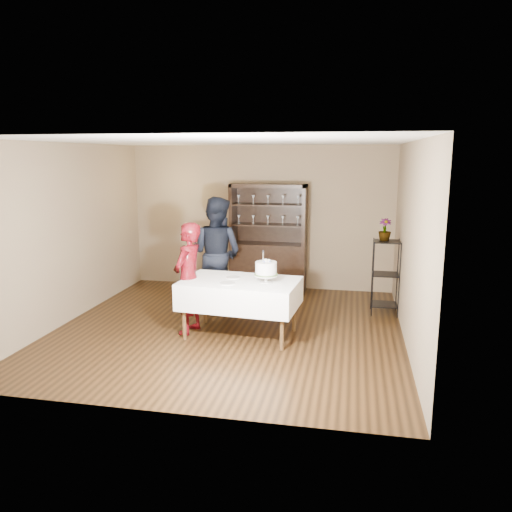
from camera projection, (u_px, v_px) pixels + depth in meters
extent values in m
plane|color=black|center=(229.00, 329.00, 7.36)|extent=(5.00, 5.00, 0.00)
plane|color=silver|center=(227.00, 141.00, 6.82)|extent=(5.00, 5.00, 0.00)
cube|color=#77614C|center=(260.00, 217.00, 9.50)|extent=(5.00, 0.02, 2.70)
cube|color=#77614C|center=(68.00, 233.00, 7.57)|extent=(0.02, 5.00, 2.70)
cube|color=#77614C|center=(410.00, 244.00, 6.62)|extent=(0.02, 5.00, 2.70)
cube|color=black|center=(268.00, 267.00, 9.39)|extent=(1.40, 0.48, 0.90)
cube|color=black|center=(270.00, 213.00, 9.40)|extent=(1.40, 0.03, 1.10)
cube|color=black|center=(269.00, 186.00, 9.08)|extent=(1.40, 0.48, 0.06)
cube|color=black|center=(268.00, 225.00, 9.23)|extent=(1.28, 0.42, 0.02)
cube|color=black|center=(268.00, 205.00, 9.15)|extent=(1.28, 0.42, 0.02)
cylinder|color=black|center=(373.00, 280.00, 7.81)|extent=(0.02, 0.02, 1.20)
cylinder|color=black|center=(399.00, 281.00, 7.73)|extent=(0.02, 0.02, 1.20)
cylinder|color=black|center=(372.00, 274.00, 8.19)|extent=(0.02, 0.02, 1.20)
cylinder|color=black|center=(397.00, 275.00, 8.11)|extent=(0.02, 0.02, 1.20)
cube|color=black|center=(384.00, 304.00, 8.05)|extent=(0.40, 0.40, 0.02)
cube|color=black|center=(386.00, 274.00, 7.95)|extent=(0.40, 0.40, 0.01)
cube|color=black|center=(387.00, 241.00, 7.85)|extent=(0.40, 0.40, 0.02)
cube|color=white|center=(240.00, 293.00, 6.97)|extent=(1.68, 1.12, 0.37)
cylinder|color=#47301A|center=(184.00, 313.00, 6.84)|extent=(0.06, 0.06, 0.76)
cylinder|color=#47301A|center=(282.00, 322.00, 6.47)|extent=(0.06, 0.06, 0.76)
cylinder|color=#47301A|center=(205.00, 298.00, 7.57)|extent=(0.06, 0.06, 0.76)
cylinder|color=#47301A|center=(294.00, 306.00, 7.19)|extent=(0.06, 0.06, 0.76)
imported|color=#340504|center=(188.00, 278.00, 7.07)|extent=(0.48, 0.64, 1.60)
imported|color=black|center=(217.00, 253.00, 8.19)|extent=(1.07, 0.94, 1.86)
cylinder|color=silver|center=(266.00, 282.00, 6.84)|extent=(0.18, 0.18, 0.01)
cylinder|color=silver|center=(266.00, 279.00, 6.83)|extent=(0.05, 0.05, 0.09)
cylinder|color=silver|center=(266.00, 275.00, 6.82)|extent=(0.33, 0.33, 0.01)
cylinder|color=#476731|center=(266.00, 274.00, 6.82)|extent=(0.32, 0.32, 0.02)
cylinder|color=silver|center=(266.00, 268.00, 6.80)|extent=(0.34, 0.34, 0.18)
sphere|color=#5368B3|center=(268.00, 261.00, 6.77)|extent=(0.02, 0.02, 0.02)
cube|color=silver|center=(263.00, 257.00, 6.76)|extent=(0.02, 0.02, 0.13)
cube|color=black|center=(263.00, 252.00, 6.74)|extent=(0.02, 0.02, 0.05)
cylinder|color=silver|center=(228.00, 283.00, 6.75)|extent=(0.22, 0.22, 0.01)
cylinder|color=silver|center=(233.00, 277.00, 7.07)|extent=(0.26, 0.26, 0.01)
imported|color=#476731|center=(385.00, 230.00, 7.85)|extent=(0.20, 0.20, 0.35)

